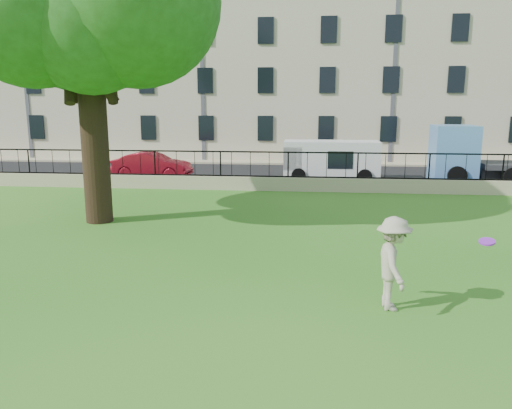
# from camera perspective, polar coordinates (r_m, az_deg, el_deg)

# --- Properties ---
(ground) EXTENTS (120.00, 120.00, 0.00)m
(ground) POSITION_cam_1_polar(r_m,az_deg,el_deg) (10.49, 0.72, -9.76)
(ground) COLOR #296D1A
(ground) RESTS_ON ground
(retaining_wall) EXTENTS (50.00, 0.40, 0.60)m
(retaining_wall) POSITION_cam_1_polar(r_m,az_deg,el_deg) (22.03, 3.67, 2.35)
(retaining_wall) COLOR tan
(retaining_wall) RESTS_ON ground
(iron_railing) EXTENTS (50.00, 0.05, 1.13)m
(iron_railing) POSITION_cam_1_polar(r_m,az_deg,el_deg) (21.92, 3.69, 4.55)
(iron_railing) COLOR black
(iron_railing) RESTS_ON retaining_wall
(street) EXTENTS (60.00, 9.00, 0.01)m
(street) POSITION_cam_1_polar(r_m,az_deg,el_deg) (26.72, 4.10, 3.33)
(street) COLOR black
(street) RESTS_ON ground
(sidewalk) EXTENTS (60.00, 1.40, 0.12)m
(sidewalk) POSITION_cam_1_polar(r_m,az_deg,el_deg) (31.87, 4.44, 4.76)
(sidewalk) COLOR tan
(sidewalk) RESTS_ON ground
(building_row) EXTENTS (56.40, 10.40, 13.80)m
(building_row) POSITION_cam_1_polar(r_m,az_deg,el_deg) (37.44, 4.89, 16.27)
(building_row) COLOR beige
(building_row) RESTS_ON ground
(man) EXTENTS (0.75, 1.20, 1.77)m
(man) POSITION_cam_1_polar(r_m,az_deg,el_deg) (9.66, 15.38, -6.53)
(man) COLOR #B4AA92
(man) RESTS_ON ground
(frisbee) EXTENTS (0.30, 0.29, 0.12)m
(frisbee) POSITION_cam_1_polar(r_m,az_deg,el_deg) (9.52, 24.89, -3.87)
(frisbee) COLOR purple
(red_sedan) EXTENTS (4.06, 1.58, 1.32)m
(red_sedan) POSITION_cam_1_polar(r_m,az_deg,el_deg) (26.24, -11.79, 4.40)
(red_sedan) COLOR #A71426
(red_sedan) RESTS_ON street
(white_van) EXTENTS (4.67, 1.83, 1.96)m
(white_van) POSITION_cam_1_polar(r_m,az_deg,el_deg) (25.22, 8.58, 4.97)
(white_van) COLOR silver
(white_van) RESTS_ON street
(blue_truck) EXTENTS (6.66, 2.65, 2.75)m
(blue_truck) POSITION_cam_1_polar(r_m,az_deg,el_deg) (26.90, 26.35, 5.15)
(blue_truck) COLOR #5B90D5
(blue_truck) RESTS_ON street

